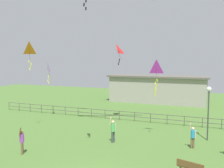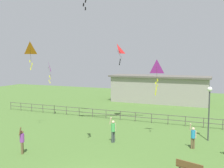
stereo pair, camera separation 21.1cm
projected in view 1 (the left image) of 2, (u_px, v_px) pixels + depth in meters
The scene contains 11 objects.
lamppost at pixel (209, 101), 19.68m from camera, with size 0.36×0.36×4.20m.
park_bench at pixel (191, 168), 13.83m from camera, with size 1.55×0.84×0.85m.
person_0 at pixel (193, 136), 18.09m from camera, with size 0.49×0.28×1.80m.
person_2 at pixel (22, 140), 16.99m from camera, with size 0.29×0.50×1.86m.
person_3 at pixel (113, 130), 19.36m from camera, with size 0.43×0.49×1.99m.
kite_1 at pixel (47, 67), 27.06m from camera, with size 0.76×0.96×2.33m.
kite_3 at pixel (156, 68), 19.91m from camera, with size 0.84×0.52×2.82m.
kite_4 at pixel (116, 50), 25.41m from camera, with size 0.95×1.20×2.04m.
kite_5 at pixel (29, 49), 21.77m from camera, with size 0.97×0.96×2.40m.
waterfront_railing at pixel (149, 116), 25.42m from camera, with size 36.02×0.06×0.95m.
pavilion_building at pixel (157, 89), 36.99m from camera, with size 14.15×4.12×3.91m.
Camera 1 is at (5.48, -10.58, 6.32)m, focal length 41.19 mm.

